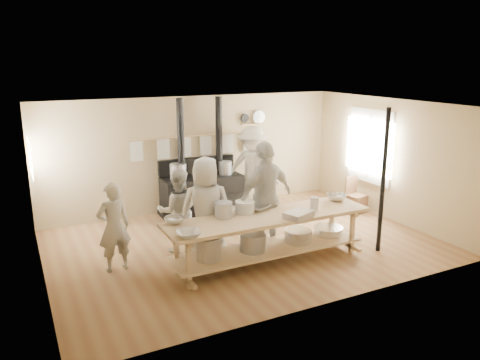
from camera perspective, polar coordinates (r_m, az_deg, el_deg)
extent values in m
plane|color=brown|center=(8.91, 0.54, -7.82)|extent=(7.00, 7.00, 0.00)
plane|color=tan|center=(10.74, -5.52, 3.24)|extent=(7.00, 0.00, 7.00)
plane|color=tan|center=(6.47, 10.70, -4.55)|extent=(7.00, 0.00, 7.00)
plane|color=tan|center=(7.64, -23.56, -2.58)|extent=(0.00, 5.00, 5.00)
plane|color=tan|center=(10.53, 17.81, 2.38)|extent=(0.00, 5.00, 5.00)
plane|color=#C0AF8F|center=(8.28, 0.58, 9.07)|extent=(7.00, 7.00, 0.00)
cube|color=beige|center=(10.90, 15.59, 4.00)|extent=(0.06, 1.35, 1.65)
plane|color=white|center=(10.87, 15.43, 3.99)|extent=(0.00, 1.50, 1.50)
cube|color=beige|center=(10.86, 15.40, 3.99)|extent=(0.02, 0.03, 1.50)
plane|color=white|center=(9.52, -24.19, 2.41)|extent=(0.00, 0.90, 0.90)
cube|color=black|center=(10.58, -4.62, -1.79)|extent=(1.80, 0.70, 0.85)
cube|color=black|center=(10.69, -4.58, -3.72)|extent=(1.90, 0.75, 0.10)
cube|color=black|center=(10.70, -5.29, 1.83)|extent=(1.80, 0.12, 0.35)
cylinder|color=black|center=(10.19, -7.23, 5.01)|extent=(0.15, 0.15, 1.75)
cylinder|color=black|center=(10.51, -2.59, 5.40)|extent=(0.15, 0.15, 1.75)
cylinder|color=#B2B2B7|center=(10.25, -7.54, 1.03)|extent=(0.36, 0.36, 0.34)
cylinder|color=gray|center=(10.60, -1.83, 1.49)|extent=(0.30, 0.30, 0.30)
cylinder|color=tan|center=(10.57, -5.38, 5.38)|extent=(3.00, 0.04, 0.04)
cube|color=silver|center=(10.21, -12.44, 3.52)|extent=(0.28, 0.01, 0.46)
cube|color=silver|center=(10.35, -9.54, 3.81)|extent=(0.28, 0.01, 0.46)
cube|color=silver|center=(10.52, -6.72, 4.07)|extent=(0.28, 0.01, 0.46)
cube|color=silver|center=(10.71, -4.00, 4.32)|extent=(0.28, 0.01, 0.46)
cube|color=silver|center=(10.92, -1.38, 4.56)|extent=(0.28, 0.01, 0.46)
cube|color=silver|center=(11.16, 1.14, 4.77)|extent=(0.28, 0.01, 0.46)
cube|color=tan|center=(11.14, 1.34, 6.83)|extent=(0.50, 0.14, 0.03)
cylinder|color=black|center=(11.07, 0.60, 7.57)|extent=(0.20, 0.04, 0.20)
cylinder|color=silver|center=(11.24, 2.29, 7.67)|extent=(0.32, 0.03, 0.32)
cube|color=tan|center=(7.88, 3.53, -4.51)|extent=(3.60, 0.90, 0.06)
cube|color=tan|center=(8.09, 3.47, -8.33)|extent=(3.40, 0.80, 0.04)
cube|color=tan|center=(8.11, 3.46, -8.66)|extent=(3.30, 0.06, 0.06)
cube|color=tan|center=(7.16, -6.26, -9.99)|extent=(0.07, 0.07, 0.85)
cube|color=tan|center=(7.69, -7.84, -8.29)|extent=(0.07, 0.07, 0.85)
cube|color=tan|center=(8.64, 13.50, -5.96)|extent=(0.07, 0.07, 0.85)
cube|color=tan|center=(9.07, 11.08, -4.82)|extent=(0.07, 0.07, 0.85)
cylinder|color=#B2B2B7|center=(7.56, -3.84, -8.30)|extent=(0.40, 0.40, 0.38)
cylinder|color=gray|center=(7.89, 1.58, -7.58)|extent=(0.44, 0.44, 0.30)
cylinder|color=silver|center=(8.33, 7.09, -6.75)|extent=(0.48, 0.48, 0.22)
cylinder|color=silver|center=(8.73, 10.94, -6.18)|extent=(0.52, 0.52, 0.14)
cylinder|color=black|center=(8.60, 17.05, -0.18)|extent=(0.08, 0.08, 2.60)
imported|color=beige|center=(7.88, -15.12, -5.57)|extent=(0.58, 0.41, 1.49)
imported|color=beige|center=(8.43, -7.55, -3.76)|extent=(0.85, 0.73, 1.53)
imported|color=beige|center=(8.00, -4.15, -3.57)|extent=(1.01, 0.80, 1.82)
imported|color=beige|center=(8.34, 3.15, -2.08)|extent=(1.26, 0.75, 2.01)
imported|color=beige|center=(10.72, 1.50, 1.46)|extent=(1.44, 1.28, 1.94)
cube|color=#4E301F|center=(10.98, 13.96, -2.79)|extent=(0.44, 0.44, 0.41)
cube|color=#4E301F|center=(10.98, 13.39, -0.68)|extent=(0.38, 0.10, 0.45)
imported|color=silver|center=(6.96, -6.28, -6.55)|extent=(0.42, 0.42, 0.09)
imported|color=silver|center=(7.54, -8.04, -4.88)|extent=(0.45, 0.45, 0.10)
imported|color=silver|center=(8.12, 2.27, -3.34)|extent=(0.51, 0.51, 0.09)
imported|color=silver|center=(8.84, 11.69, -2.09)|extent=(0.50, 0.50, 0.11)
cube|color=#B2B2B7|center=(7.78, 7.18, -4.21)|extent=(0.56, 0.47, 0.11)
cylinder|color=silver|center=(7.84, -1.89, -3.87)|extent=(0.51, 0.51, 0.13)
cylinder|color=gray|center=(7.71, -2.01, -3.66)|extent=(0.37, 0.37, 0.26)
cylinder|color=silver|center=(7.95, 0.59, -3.31)|extent=(0.36, 0.36, 0.20)
cylinder|color=silver|center=(8.17, 9.07, -2.90)|extent=(0.18, 0.18, 0.23)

